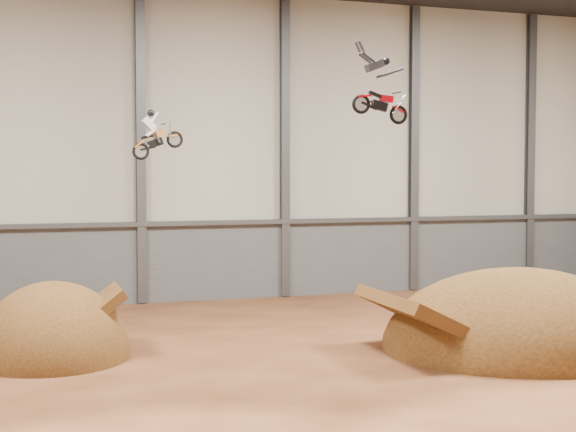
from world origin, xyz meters
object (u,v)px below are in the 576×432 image
object	(u,v)px
takeoff_ramp	(53,357)
fmx_rider_b	(378,84)
landing_ramp	(519,348)
fmx_rider_a	(161,129)

from	to	relation	value
takeoff_ramp	fmx_rider_b	world-z (taller)	fmx_rider_b
landing_ramp	fmx_rider_b	xyz separation A→B (m)	(-5.21, -0.16, 8.50)
takeoff_ramp	landing_ramp	world-z (taller)	landing_ramp
fmx_rider_a	fmx_rider_b	size ratio (longest dim) A/B	0.73
takeoff_ramp	fmx_rider_a	world-z (taller)	fmx_rider_a
landing_ramp	fmx_rider_b	size ratio (longest dim) A/B	3.74
landing_ramp	fmx_rider_b	distance (m)	9.97
landing_ramp	fmx_rider_a	bearing A→B (deg)	158.03
fmx_rider_a	fmx_rider_b	bearing A→B (deg)	-42.99
fmx_rider_a	fmx_rider_b	world-z (taller)	fmx_rider_b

